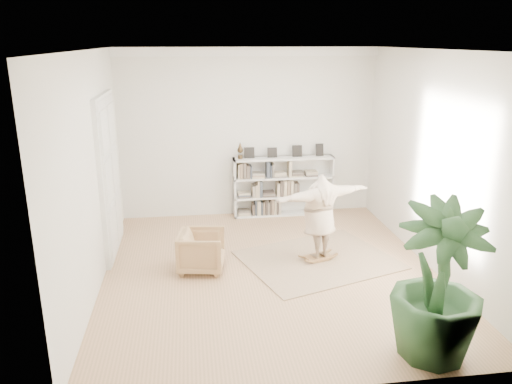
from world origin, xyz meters
TOP-DOWN VIEW (x-y plane):
  - floor at (0.00, 0.00)m, footprint 6.00×6.00m
  - room_shell at (0.00, 2.94)m, footprint 6.00×6.00m
  - doors at (-2.70, 1.30)m, footprint 0.09×1.78m
  - bookshelf at (0.74, 2.82)m, footprint 2.20×0.35m
  - armchair at (-1.13, 0.23)m, footprint 0.86×0.84m
  - rug at (0.91, 0.32)m, footprint 3.00×2.69m
  - rocker_board at (0.91, 0.32)m, footprint 0.53×0.41m
  - person at (0.91, 0.32)m, footprint 1.91×1.06m
  - houseplant at (1.60, -2.55)m, footprint 1.21×1.21m

SIDE VIEW (x-z plane):
  - floor at x=0.00m, z-range 0.00..0.00m
  - rug at x=0.91m, z-range 0.00..0.02m
  - rocker_board at x=0.91m, z-range 0.01..0.11m
  - armchair at x=-1.13m, z-range 0.00..0.69m
  - bookshelf at x=0.74m, z-range -0.18..1.46m
  - person at x=0.91m, z-range 0.12..1.62m
  - houseplant at x=1.60m, z-range 0.00..1.97m
  - doors at x=-2.70m, z-range -0.06..2.86m
  - room_shell at x=0.00m, z-range 0.51..6.51m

